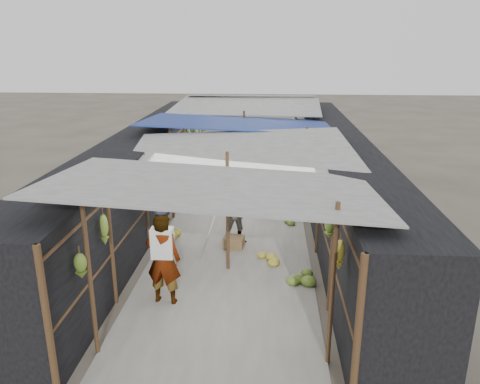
% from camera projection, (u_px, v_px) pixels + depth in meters
% --- Properties ---
extents(ground, '(80.00, 80.00, 0.00)m').
position_uv_depth(ground, '(211.00, 357.00, 7.28)').
color(ground, '#6B6356').
rests_on(ground, ground).
extents(aisle_slab, '(3.60, 16.00, 0.02)m').
position_uv_depth(aisle_slab, '(239.00, 213.00, 13.46)').
color(aisle_slab, '#9E998E').
rests_on(aisle_slab, ground).
extents(stall_left, '(1.40, 15.00, 2.30)m').
position_uv_depth(stall_left, '(144.00, 173.00, 13.28)').
color(stall_left, black).
rests_on(stall_left, ground).
extents(stall_right, '(1.40, 15.00, 2.30)m').
position_uv_depth(stall_right, '(336.00, 177.00, 12.95)').
color(stall_right, black).
rests_on(stall_right, ground).
extents(crate_near, '(0.52, 0.44, 0.28)m').
position_uv_depth(crate_near, '(234.00, 242.00, 11.15)').
color(crate_near, olive).
rests_on(crate_near, ground).
extents(crate_mid, '(0.63, 0.57, 0.31)m').
position_uv_depth(crate_mid, '(267.00, 209.00, 13.36)').
color(crate_mid, olive).
rests_on(crate_mid, ground).
extents(crate_back, '(0.60, 0.55, 0.31)m').
position_uv_depth(crate_back, '(231.00, 204.00, 13.73)').
color(crate_back, olive).
rests_on(crate_back, ground).
extents(black_basin, '(0.63, 0.63, 0.19)m').
position_uv_depth(black_basin, '(295.00, 206.00, 13.77)').
color(black_basin, black).
rests_on(black_basin, ground).
extents(vendor_elderly, '(0.70, 0.51, 1.79)m').
position_uv_depth(vendor_elderly, '(163.00, 259.00, 8.57)').
color(vendor_elderly, white).
rests_on(vendor_elderly, ground).
extents(shopper_blue, '(0.88, 0.75, 1.58)m').
position_uv_depth(shopper_blue, '(238.00, 213.00, 11.23)').
color(shopper_blue, '#223EAA').
rests_on(shopper_blue, ground).
extents(vendor_seated, '(0.43, 0.65, 0.93)m').
position_uv_depth(vendor_seated, '(290.00, 176.00, 15.53)').
color(vendor_seated, '#4E4943').
rests_on(vendor_seated, ground).
extents(market_canopy, '(5.62, 15.20, 2.77)m').
position_uv_depth(market_canopy, '(241.00, 128.00, 13.06)').
color(market_canopy, brown).
rests_on(market_canopy, ground).
extents(hanging_bananas, '(3.96, 13.68, 0.83)m').
position_uv_depth(hanging_bananas, '(244.00, 152.00, 13.57)').
color(hanging_bananas, olive).
rests_on(hanging_bananas, ground).
extents(floor_bananas, '(3.76, 8.79, 0.34)m').
position_uv_depth(floor_bananas, '(238.00, 201.00, 14.01)').
color(floor_bananas, gold).
rests_on(floor_bananas, ground).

